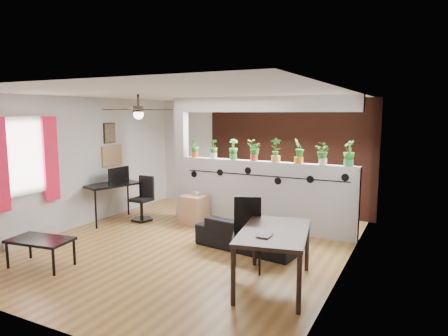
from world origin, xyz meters
TOP-DOWN VIEW (x-y plane):
  - room_shell at (0.00, 0.00)m, footprint 6.30×7.10m
  - partition_wall at (0.80, 1.50)m, footprint 3.60×0.18m
  - ceiling_header at (0.80, 1.50)m, footprint 3.60×0.18m
  - pier_column at (-1.11, 1.50)m, footprint 0.22×0.20m
  - brick_panel at (0.80, 2.97)m, footprint 3.90×0.05m
  - vine_decal at (0.80, 1.40)m, footprint 3.31×0.01m
  - window_assembly at (-2.56, -1.20)m, footprint 0.09×1.30m
  - baseboard_heater at (-2.54, -1.20)m, footprint 0.08×1.00m
  - corkboard at (-2.58, 0.95)m, footprint 0.03×0.60m
  - framed_art at (-2.58, 0.90)m, footprint 0.03×0.34m
  - ceiling_fan at (-0.80, -0.30)m, footprint 1.19×1.19m
  - potted_plant_0 at (-0.78, 1.50)m, footprint 0.18×0.22m
  - potted_plant_1 at (-0.33, 1.50)m, footprint 0.23×0.25m
  - potted_plant_2 at (0.12, 1.50)m, footprint 0.27×0.25m
  - potted_plant_3 at (0.57, 1.50)m, footprint 0.26×0.25m
  - potted_plant_4 at (1.03, 1.50)m, footprint 0.30×0.27m
  - potted_plant_5 at (1.48, 1.50)m, footprint 0.29×0.31m
  - potted_plant_6 at (1.93, 1.50)m, footprint 0.27×0.25m
  - potted_plant_7 at (2.38, 1.50)m, footprint 0.30×0.30m
  - sofa at (0.99, 0.28)m, footprint 1.75×0.88m
  - cube_shelf at (-0.60, 1.16)m, footprint 0.55×0.50m
  - cup at (-0.55, 1.16)m, footprint 0.13×0.13m
  - computer_desk at (-2.25, 0.57)m, footprint 0.91×1.25m
  - monitor at (-2.25, 0.72)m, footprint 0.33×0.07m
  - office_chair at (-1.72, 0.91)m, footprint 0.48×0.48m
  - dining_table at (1.88, -0.93)m, footprint 1.11×1.54m
  - book at (1.78, -1.23)m, footprint 0.16×0.22m
  - folding_chair at (1.31, -0.50)m, footprint 0.56×0.56m
  - coffee_table at (-1.45, -1.86)m, footprint 0.99×0.64m

SIDE VIEW (x-z plane):
  - baseboard_heater at x=-2.54m, z-range 0.00..0.18m
  - sofa at x=0.99m, z-range 0.00..0.49m
  - cube_shelf at x=-0.60m, z-range 0.00..0.60m
  - coffee_table at x=-1.45m, z-range 0.17..0.60m
  - office_chair at x=-1.72m, z-range -0.05..0.88m
  - folding_chair at x=1.31m, z-range 0.10..1.15m
  - cup at x=-0.55m, z-range 0.60..0.69m
  - partition_wall at x=0.80m, z-range 0.00..1.35m
  - dining_table at x=1.88m, z-range 0.30..1.07m
  - computer_desk at x=-2.25m, z-range 0.33..1.14m
  - book at x=1.78m, z-range 0.77..0.79m
  - monitor at x=-2.25m, z-range 0.81..1.00m
  - vine_decal at x=0.80m, z-range 0.93..1.23m
  - room_shell at x=0.00m, z-range -0.15..2.75m
  - pier_column at x=-1.11m, z-range 0.00..2.60m
  - brick_panel at x=0.80m, z-range 0.00..2.60m
  - corkboard at x=-2.58m, z-range 1.12..1.58m
  - window_assembly at x=-2.56m, z-range 0.73..2.28m
  - potted_plant_1 at x=-0.33m, z-range 1.36..1.76m
  - potted_plant_0 at x=-0.78m, z-range 1.36..1.77m
  - potted_plant_3 at x=0.57m, z-range 1.36..1.77m
  - potted_plant_2 at x=0.12m, z-range 1.36..1.78m
  - potted_plant_6 at x=1.93m, z-range 1.36..1.78m
  - potted_plant_7 at x=2.38m, z-range 1.36..1.82m
  - potted_plant_5 at x=1.48m, z-range 1.36..1.83m
  - potted_plant_4 at x=1.03m, z-range 1.36..1.83m
  - framed_art at x=-2.58m, z-range 1.63..2.07m
  - ceiling_fan at x=-0.80m, z-range 2.10..2.53m
  - ceiling_header at x=0.80m, z-range 2.30..2.60m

